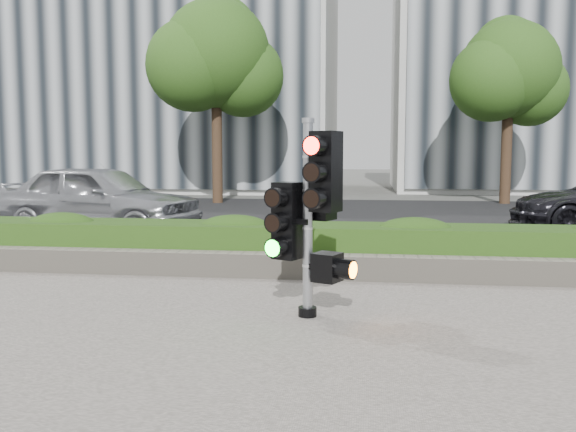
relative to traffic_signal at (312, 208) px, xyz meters
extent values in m
plane|color=#51514C|center=(-0.22, 0.08, -1.20)|extent=(120.00, 120.00, 0.00)
cube|color=#9E9389|center=(-0.22, -2.42, -1.18)|extent=(16.00, 11.00, 0.03)
cube|color=black|center=(-0.22, 10.08, -1.19)|extent=(60.00, 13.00, 0.02)
cube|color=gray|center=(-0.22, 3.23, -1.14)|extent=(60.00, 0.25, 0.12)
cube|color=gray|center=(-0.22, 1.98, -1.00)|extent=(12.00, 0.32, 0.34)
cube|color=#447223|center=(-0.22, 2.63, -0.83)|extent=(12.00, 1.00, 0.68)
cube|color=#B7B7B2|center=(-9.22, 23.08, 6.30)|extent=(16.00, 9.00, 15.00)
cylinder|color=black|center=(-4.72, 14.58, 0.82)|extent=(0.36, 0.36, 4.03)
sphere|color=#224213|center=(-4.72, 14.58, 3.99)|extent=(3.74, 3.74, 3.74)
sphere|color=#224213|center=(-3.86, 14.94, 3.27)|extent=(2.88, 2.88, 2.88)
sphere|color=#224213|center=(-5.44, 14.15, 3.55)|extent=(3.17, 3.17, 3.17)
sphere|color=#224213|center=(-4.72, 15.30, 4.85)|extent=(2.59, 2.59, 2.59)
cylinder|color=black|center=(5.28, 15.58, 0.59)|extent=(0.36, 0.36, 3.58)
sphere|color=#224213|center=(5.28, 15.58, 3.41)|extent=(3.33, 3.33, 3.33)
sphere|color=#224213|center=(6.04, 15.90, 2.77)|extent=(2.56, 2.56, 2.56)
sphere|color=#224213|center=(4.64, 15.20, 3.03)|extent=(2.82, 2.82, 2.82)
sphere|color=#224213|center=(5.28, 16.22, 4.18)|extent=(2.30, 2.30, 2.30)
cylinder|color=black|center=(-0.04, -0.02, -1.12)|extent=(0.20, 0.20, 0.10)
cylinder|color=gray|center=(-0.04, -0.02, -0.14)|extent=(0.10, 0.10, 2.06)
cylinder|color=gray|center=(-0.04, -0.02, 0.92)|extent=(0.13, 0.13, 0.05)
cube|color=#FF1107|center=(0.16, -0.14, 0.39)|extent=(0.35, 0.35, 0.82)
cube|color=#14E51E|center=(-0.26, 0.05, -0.14)|extent=(0.35, 0.35, 0.82)
cube|color=black|center=(0.08, 0.18, 0.14)|extent=(0.35, 0.35, 0.56)
cube|color=orange|center=(0.17, -0.08, -0.61)|extent=(0.35, 0.35, 0.30)
imported|color=#A6A7AD|center=(-5.22, 6.12, -0.41)|extent=(4.77, 2.64, 1.53)
camera|label=1|loc=(0.61, -6.39, 0.59)|focal=38.00mm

